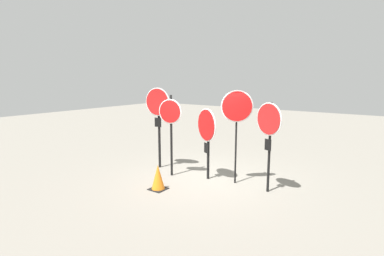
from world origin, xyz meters
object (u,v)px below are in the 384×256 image
object	(u,v)px
stop_sign_0	(158,111)
stop_sign_4	(269,127)
stop_sign_2	(207,130)
stop_sign_1	(170,120)
stop_sign_3	(237,112)
traffic_cone_0	(158,177)

from	to	relation	value
stop_sign_0	stop_sign_4	size ratio (longest dim) A/B	1.12
stop_sign_0	stop_sign_2	size ratio (longest dim) A/B	1.26
stop_sign_1	stop_sign_2	world-z (taller)	stop_sign_1
stop_sign_2	stop_sign_4	bearing A→B (deg)	28.18
stop_sign_1	stop_sign_3	xyz separation A→B (m)	(1.87, 0.50, 0.31)
stop_sign_2	stop_sign_3	xyz separation A→B (m)	(0.86, 0.14, 0.57)
stop_sign_2	stop_sign_4	world-z (taller)	stop_sign_4
stop_sign_1	traffic_cone_0	distance (m)	1.78
stop_sign_1	stop_sign_2	bearing A→B (deg)	7.06
stop_sign_0	stop_sign_2	xyz separation A→B (m)	(1.86, -0.04, -0.42)
stop_sign_1	traffic_cone_0	world-z (taller)	stop_sign_1
stop_sign_1	stop_sign_3	size ratio (longest dim) A/B	0.94
stop_sign_1	stop_sign_4	bearing A→B (deg)	-4.33
stop_sign_1	stop_sign_2	xyz separation A→B (m)	(1.02, 0.36, -0.26)
stop_sign_3	stop_sign_4	size ratio (longest dim) A/B	1.12
stop_sign_1	traffic_cone_0	size ratio (longest dim) A/B	3.62
traffic_cone_0	stop_sign_4	bearing A→B (deg)	31.63
stop_sign_2	traffic_cone_0	size ratio (longest dim) A/B	3.08
stop_sign_2	traffic_cone_0	distance (m)	1.90
stop_sign_3	traffic_cone_0	bearing A→B (deg)	-165.67
stop_sign_0	stop_sign_3	size ratio (longest dim) A/B	1.01
stop_sign_1	stop_sign_2	size ratio (longest dim) A/B	1.17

